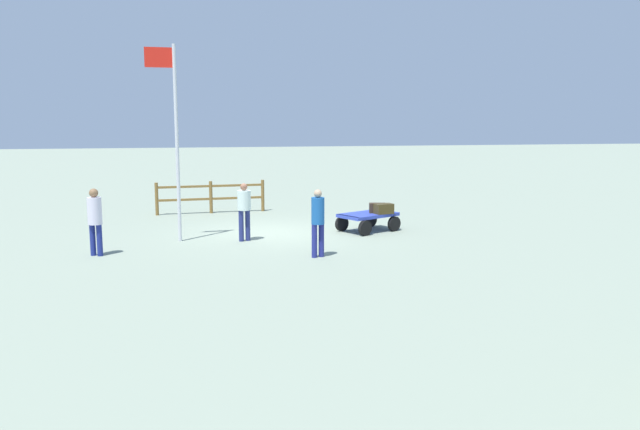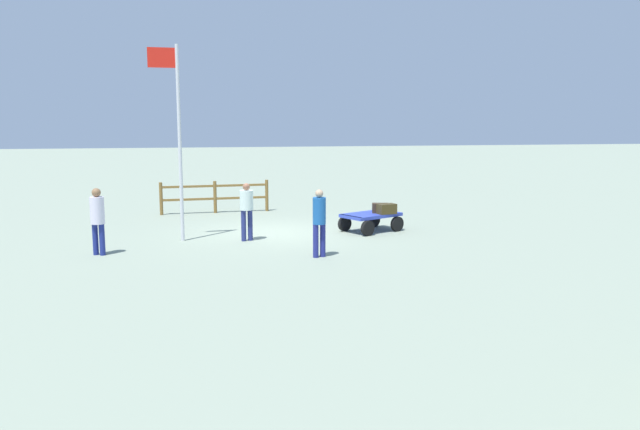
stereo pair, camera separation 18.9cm
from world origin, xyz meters
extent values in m
plane|color=gray|center=(0.00, 0.00, 0.00)|extent=(120.00, 120.00, 0.00)
cube|color=#3042B2|center=(-2.98, 0.30, 0.51)|extent=(2.03, 1.71, 0.10)
cube|color=#3042B2|center=(-2.25, 0.69, 0.51)|extent=(0.52, 0.89, 0.10)
cylinder|color=black|center=(-2.68, 1.05, 0.23)|extent=(0.46, 0.32, 0.46)
cylinder|color=black|center=(-2.19, 0.12, 0.23)|extent=(0.46, 0.32, 0.46)
cylinder|color=black|center=(-3.77, 0.48, 0.23)|extent=(0.46, 0.32, 0.46)
cylinder|color=black|center=(-3.29, -0.45, 0.23)|extent=(0.46, 0.32, 0.46)
cube|color=#403316|center=(-3.42, 0.49, 0.72)|extent=(0.62, 0.46, 0.31)
cube|color=#382A1D|center=(-3.29, 0.27, 0.71)|extent=(0.55, 0.38, 0.30)
cube|color=maroon|center=(-3.37, 0.25, 0.70)|extent=(0.59, 0.42, 0.27)
cylinder|color=navy|center=(-0.82, 3.61, 0.42)|extent=(0.14, 0.14, 0.84)
cylinder|color=navy|center=(-0.63, 3.67, 0.42)|extent=(0.14, 0.14, 0.84)
cylinder|color=#1B569F|center=(-0.73, 3.64, 1.18)|extent=(0.41, 0.41, 0.67)
sphere|color=tan|center=(-0.73, 3.64, 1.61)|extent=(0.20, 0.20, 0.20)
cylinder|color=navy|center=(0.81, 1.10, 0.45)|extent=(0.14, 0.14, 0.89)
cylinder|color=navy|center=(1.00, 1.16, 0.45)|extent=(0.14, 0.14, 0.89)
cylinder|color=silver|center=(0.90, 1.13, 1.17)|extent=(0.48, 0.48, 0.56)
sphere|color=#925F45|center=(0.90, 1.13, 1.55)|extent=(0.20, 0.20, 0.20)
cylinder|color=navy|center=(4.67, 2.39, 0.40)|extent=(0.14, 0.14, 0.81)
cylinder|color=navy|center=(4.85, 2.30, 0.40)|extent=(0.14, 0.14, 0.81)
cylinder|color=silver|center=(4.76, 2.35, 1.15)|extent=(0.47, 0.47, 0.69)
sphere|color=brown|center=(4.76, 2.35, 1.61)|extent=(0.22, 0.22, 0.22)
cylinder|color=silver|center=(2.70, 0.79, 2.73)|extent=(0.10, 0.10, 5.47)
cube|color=red|center=(3.12, 0.79, 5.10)|extent=(0.74, 0.09, 0.54)
cylinder|color=brown|center=(-0.27, -4.65, 0.59)|extent=(0.12, 0.12, 1.18)
cylinder|color=brown|center=(1.66, -4.51, 0.59)|extent=(0.12, 0.12, 1.18)
cylinder|color=brown|center=(3.59, -4.36, 0.59)|extent=(0.12, 0.12, 1.18)
cube|color=brown|center=(1.66, -4.51, 1.01)|extent=(3.87, 0.36, 0.08)
cube|color=brown|center=(1.66, -4.51, 0.53)|extent=(3.87, 0.36, 0.08)
camera|label=1|loc=(2.34, 18.84, 3.44)|focal=35.35mm
camera|label=2|loc=(2.15, 18.88, 3.44)|focal=35.35mm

